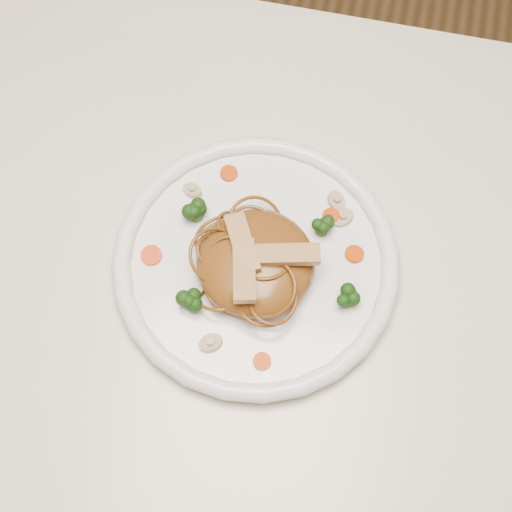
# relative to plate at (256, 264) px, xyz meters

# --- Properties ---
(ground) EXTENTS (4.00, 4.00, 0.00)m
(ground) POSITION_rel_plate_xyz_m (-0.01, -0.03, -0.76)
(ground) COLOR #4C351A
(ground) RESTS_ON ground
(table) EXTENTS (1.20, 0.80, 0.75)m
(table) POSITION_rel_plate_xyz_m (-0.01, -0.03, -0.11)
(table) COLOR beige
(table) RESTS_ON ground
(plate) EXTENTS (0.33, 0.33, 0.02)m
(plate) POSITION_rel_plate_xyz_m (0.00, 0.00, 0.00)
(plate) COLOR white
(plate) RESTS_ON table
(noodle_mound) EXTENTS (0.15, 0.15, 0.04)m
(noodle_mound) POSITION_rel_plate_xyz_m (0.00, -0.01, 0.03)
(noodle_mound) COLOR brown
(noodle_mound) RESTS_ON plate
(chicken_a) EXTENTS (0.07, 0.04, 0.01)m
(chicken_a) POSITION_rel_plate_xyz_m (0.03, -0.00, 0.05)
(chicken_a) COLOR tan
(chicken_a) RESTS_ON noodle_mound
(chicken_b) EXTENTS (0.05, 0.07, 0.01)m
(chicken_b) POSITION_rel_plate_xyz_m (-0.01, -0.00, 0.05)
(chicken_b) COLOR tan
(chicken_b) RESTS_ON noodle_mound
(chicken_c) EXTENTS (0.04, 0.07, 0.01)m
(chicken_c) POSITION_rel_plate_xyz_m (-0.01, -0.03, 0.05)
(chicken_c) COLOR tan
(chicken_c) RESTS_ON noodle_mound
(broccoli_0) EXTENTS (0.03, 0.03, 0.03)m
(broccoli_0) POSITION_rel_plate_xyz_m (0.06, 0.05, 0.02)
(broccoli_0) COLOR #18400D
(broccoli_0) RESTS_ON plate
(broccoli_1) EXTENTS (0.03, 0.03, 0.03)m
(broccoli_1) POSITION_rel_plate_xyz_m (-0.08, 0.04, 0.02)
(broccoli_1) COLOR #18400D
(broccoli_1) RESTS_ON plate
(broccoli_2) EXTENTS (0.04, 0.04, 0.03)m
(broccoli_2) POSITION_rel_plate_xyz_m (-0.06, -0.06, 0.02)
(broccoli_2) COLOR #18400D
(broccoli_2) RESTS_ON plate
(broccoli_3) EXTENTS (0.03, 0.03, 0.03)m
(broccoli_3) POSITION_rel_plate_xyz_m (0.10, -0.03, 0.02)
(broccoli_3) COLOR #18400D
(broccoli_3) RESTS_ON plate
(carrot_0) EXTENTS (0.02, 0.02, 0.00)m
(carrot_0) POSITION_rel_plate_xyz_m (0.07, 0.07, 0.01)
(carrot_0) COLOR #D44507
(carrot_0) RESTS_ON plate
(carrot_1) EXTENTS (0.03, 0.03, 0.00)m
(carrot_1) POSITION_rel_plate_xyz_m (-0.11, -0.02, 0.01)
(carrot_1) COLOR #D44507
(carrot_1) RESTS_ON plate
(carrot_2) EXTENTS (0.03, 0.03, 0.00)m
(carrot_2) POSITION_rel_plate_xyz_m (0.10, 0.03, 0.01)
(carrot_2) COLOR #D44507
(carrot_2) RESTS_ON plate
(carrot_3) EXTENTS (0.02, 0.02, 0.00)m
(carrot_3) POSITION_rel_plate_xyz_m (-0.05, 0.10, 0.01)
(carrot_3) COLOR #D44507
(carrot_3) RESTS_ON plate
(carrot_4) EXTENTS (0.02, 0.02, 0.00)m
(carrot_4) POSITION_rel_plate_xyz_m (0.03, -0.11, 0.01)
(carrot_4) COLOR #D44507
(carrot_4) RESTS_ON plate
(mushroom_0) EXTENTS (0.04, 0.04, 0.01)m
(mushroom_0) POSITION_rel_plate_xyz_m (-0.03, -0.10, 0.01)
(mushroom_0) COLOR beige
(mushroom_0) RESTS_ON plate
(mushroom_1) EXTENTS (0.04, 0.04, 0.01)m
(mushroom_1) POSITION_rel_plate_xyz_m (0.08, 0.07, 0.01)
(mushroom_1) COLOR beige
(mushroom_1) RESTS_ON plate
(mushroom_2) EXTENTS (0.03, 0.03, 0.01)m
(mushroom_2) POSITION_rel_plate_xyz_m (-0.09, 0.07, 0.01)
(mushroom_2) COLOR beige
(mushroom_2) RESTS_ON plate
(mushroom_3) EXTENTS (0.04, 0.04, 0.01)m
(mushroom_3) POSITION_rel_plate_xyz_m (0.07, 0.09, 0.01)
(mushroom_3) COLOR beige
(mushroom_3) RESTS_ON plate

